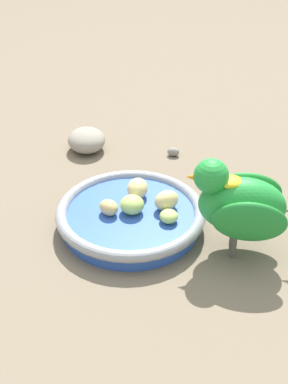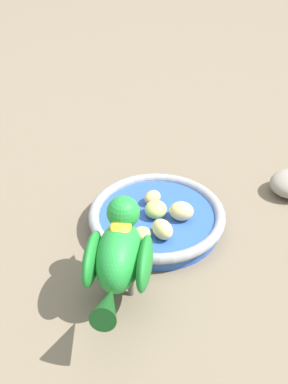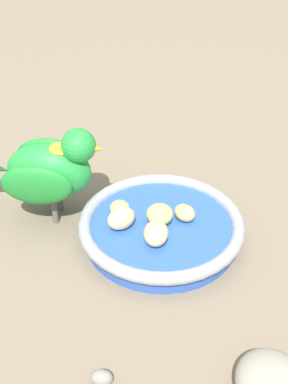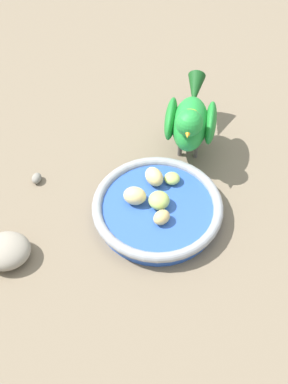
# 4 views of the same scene
# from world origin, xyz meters

# --- Properties ---
(ground_plane) EXTENTS (4.00, 4.00, 0.00)m
(ground_plane) POSITION_xyz_m (0.00, 0.00, 0.00)
(ground_plane) COLOR #756651
(feeding_bowl) EXTENTS (0.20, 0.20, 0.03)m
(feeding_bowl) POSITION_xyz_m (-0.00, -0.02, 0.02)
(feeding_bowl) COLOR #2D56B7
(feeding_bowl) RESTS_ON ground_plane
(apple_piece_0) EXTENTS (0.02, 0.03, 0.02)m
(apple_piece_0) POSITION_xyz_m (0.02, -0.03, 0.03)
(apple_piece_0) COLOR tan
(apple_piece_0) RESTS_ON feeding_bowl
(apple_piece_1) EXTENTS (0.03, 0.03, 0.02)m
(apple_piece_1) POSITION_xyz_m (-0.02, 0.03, 0.03)
(apple_piece_1) COLOR #B2CC66
(apple_piece_1) RESTS_ON feeding_bowl
(apple_piece_2) EXTENTS (0.04, 0.04, 0.02)m
(apple_piece_2) POSITION_xyz_m (-0.00, -0.02, 0.04)
(apple_piece_2) COLOR #B2CC66
(apple_piece_2) RESTS_ON feeding_bowl
(apple_piece_3) EXTENTS (0.05, 0.04, 0.03)m
(apple_piece_3) POSITION_xyz_m (-0.03, -0.04, 0.04)
(apple_piece_3) COLOR #E5C67F
(apple_piece_3) RESTS_ON feeding_bowl
(apple_piece_4) EXTENTS (0.04, 0.03, 0.03)m
(apple_piece_4) POSITION_xyz_m (-0.04, 0.01, 0.04)
(apple_piece_4) COLOR #E5C67F
(apple_piece_4) RESTS_ON feeding_bowl
(parrot) EXTENTS (0.14, 0.16, 0.13)m
(parrot) POSITION_xyz_m (-0.06, 0.12, 0.07)
(parrot) COLOR #59544C
(parrot) RESTS_ON ground_plane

